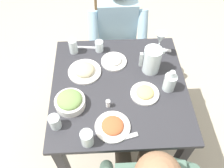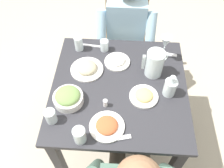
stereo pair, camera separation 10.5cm
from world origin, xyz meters
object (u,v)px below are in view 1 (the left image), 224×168
object	(u,v)px
plate_beans	(84,70)
water_glass_near_right	(87,138)
salad_bowl	(70,101)
salt_shaker	(108,103)
chair_near	(116,35)
water_glass_by_pitcher	(99,46)
diner_near	(118,38)
plate_yoghurt	(114,61)
dining_table	(119,96)
oil_carafe	(170,83)
water_glass_far_left	(73,46)
water_glass_far_right	(55,122)
plate_fries	(145,93)
water_pitcher	(152,60)
plate_rice_curry	(113,126)
wine_glass	(160,39)

from	to	relation	value
plate_beans	water_glass_near_right	size ratio (longest dim) A/B	2.19
salad_bowl	salt_shaker	bearing A→B (deg)	175.52
chair_near	water_glass_by_pitcher	bearing A→B (deg)	71.48
diner_near	water_glass_near_right	world-z (taller)	diner_near
plate_yoghurt	plate_beans	bearing A→B (deg)	22.32
dining_table	oil_carafe	distance (m)	0.37
diner_near	plate_beans	size ratio (longest dim) A/B	5.11
salad_bowl	water_glass_far_left	size ratio (longest dim) A/B	1.68
salad_bowl	dining_table	bearing A→B (deg)	-155.85
dining_table	water_glass_far_right	distance (m)	0.51
dining_table	oil_carafe	size ratio (longest dim) A/B	5.46
diner_near	salad_bowl	world-z (taller)	diner_near
water_glass_by_pitcher	water_glass_near_right	bearing A→B (deg)	83.91
plate_fries	water_glass_near_right	bearing A→B (deg)	40.75
dining_table	plate_fries	size ratio (longest dim) A/B	4.85
plate_fries	salad_bowl	bearing A→B (deg)	7.22
chair_near	water_glass_far_right	xyz separation A→B (m)	(0.42, 1.08, 0.31)
plate_fries	water_glass_far_right	xyz separation A→B (m)	(0.55, 0.20, 0.03)
water_pitcher	plate_beans	distance (m)	0.46
chair_near	water_glass_far_right	distance (m)	1.20
water_glass_near_right	oil_carafe	xyz separation A→B (m)	(-0.52, -0.35, 0.00)
oil_carafe	plate_beans	bearing A→B (deg)	-16.71
plate_fries	salt_shaker	world-z (taller)	salt_shaker
water_glass_by_pitcher	water_glass_far_right	xyz separation A→B (m)	(0.26, 0.62, 0.00)
plate_rice_curry	water_glass_far_right	size ratio (longest dim) A/B	2.27
water_pitcher	plate_fries	distance (m)	0.23
plate_fries	wine_glass	xyz separation A→B (m)	(-0.14, -0.36, 0.13)
salt_shaker	chair_near	bearing A→B (deg)	-96.54
water_pitcher	oil_carafe	size ratio (longest dim) A/B	1.16
dining_table	plate_rice_curry	bearing A→B (deg)	79.12
plate_rice_curry	water_glass_near_right	bearing A→B (deg)	30.79
chair_near	water_glass_by_pitcher	distance (m)	0.58
dining_table	salt_shaker	bearing A→B (deg)	63.33
chair_near	water_glass_far_right	size ratio (longest dim) A/B	9.50
plate_yoghurt	water_glass_near_right	world-z (taller)	water_glass_near_right
diner_near	plate_beans	xyz separation A→B (m)	(0.26, 0.47, 0.13)
water_glass_by_pitcher	salt_shaker	xyz separation A→B (m)	(-0.05, 0.50, -0.02)
chair_near	plate_fries	bearing A→B (deg)	98.38
water_glass_far_right	water_glass_far_left	distance (m)	0.62
diner_near	plate_rice_curry	distance (m)	0.92
water_glass_far_left	salt_shaker	size ratio (longest dim) A/B	2.07
salad_bowl	water_glass_by_pitcher	distance (m)	0.51
chair_near	plate_beans	bearing A→B (deg)	68.82
chair_near	wine_glass	world-z (taller)	wine_glass
salad_bowl	wine_glass	size ratio (longest dim) A/B	0.96
water_glass_by_pitcher	salt_shaker	size ratio (longest dim) A/B	1.59
water_glass_by_pitcher	water_glass_far_left	size ratio (longest dim) A/B	0.77
plate_fries	water_glass_near_right	world-z (taller)	water_glass_near_right
oil_carafe	water_glass_far_right	bearing A→B (deg)	18.80
diner_near	wine_glass	distance (m)	0.49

